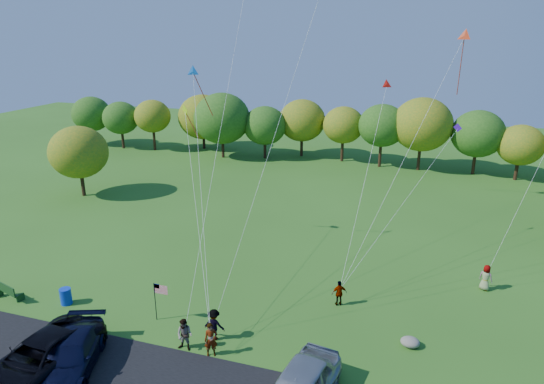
{
  "coord_description": "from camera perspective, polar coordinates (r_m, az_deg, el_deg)",
  "views": [
    {
      "loc": [
        9.77,
        -19.48,
        15.73
      ],
      "look_at": [
        1.52,
        6.0,
        6.67
      ],
      "focal_mm": 32.0,
      "sensor_mm": 36.0,
      "label": 1
    }
  ],
  "objects": [
    {
      "name": "flag_assembly",
      "position": [
        28.27,
        -13.22,
        -11.53
      ],
      "size": [
        0.87,
        0.56,
        2.33
      ],
      "color": "black",
      "rests_on": "ground"
    },
    {
      "name": "flyer_c",
      "position": [
        26.72,
        -6.82,
        -15.23
      ],
      "size": [
        1.14,
        0.67,
        1.76
      ],
      "primitive_type": "imported",
      "rotation": [
        0.0,
        0.0,
        3.16
      ],
      "color": "#4C4C59",
      "rests_on": "ground"
    },
    {
      "name": "ground",
      "position": [
        26.88,
        -7.37,
        -17.31
      ],
      "size": [
        140.0,
        140.0,
        0.0
      ],
      "primitive_type": "plane",
      "color": "#2E601B",
      "rests_on": "ground"
    },
    {
      "name": "trash_barrel",
      "position": [
        32.16,
        -23.09,
        -11.22
      ],
      "size": [
        0.67,
        0.67,
        1.0
      ],
      "primitive_type": "cylinder",
      "color": "#0D34C4",
      "rests_on": "ground"
    },
    {
      "name": "park_bench",
      "position": [
        34.1,
        -28.71,
        -10.19
      ],
      "size": [
        1.93,
        0.83,
        1.09
      ],
      "rotation": [
        0.0,
        0.0,
        -0.28
      ],
      "color": "#163E17",
      "rests_on": "ground"
    },
    {
      "name": "flyer_a",
      "position": [
        25.58,
        -7.2,
        -16.87
      ],
      "size": [
        0.79,
        0.7,
        1.83
      ],
      "primitive_type": "imported",
      "rotation": [
        0.0,
        0.0,
        0.49
      ],
      "color": "#4C4C59",
      "rests_on": "ground"
    },
    {
      "name": "flyer_b",
      "position": [
        26.17,
        -10.24,
        -16.21
      ],
      "size": [
        0.87,
        0.68,
        1.77
      ],
      "primitive_type": "imported",
      "rotation": [
        0.0,
        0.0,
        -0.02
      ],
      "color": "#4C4C59",
      "rests_on": "ground"
    },
    {
      "name": "treeline",
      "position": [
        57.42,
        7.83,
        7.47
      ],
      "size": [
        76.85,
        27.51,
        8.38
      ],
      "color": "#382014",
      "rests_on": "ground"
    },
    {
      "name": "flyer_e",
      "position": [
        33.77,
        23.84,
        -9.2
      ],
      "size": [
        0.98,
        0.85,
        1.69
      ],
      "primitive_type": "imported",
      "rotation": [
        0.0,
        0.0,
        2.68
      ],
      "color": "#4C4C59",
      "rests_on": "ground"
    },
    {
      "name": "flyer_d",
      "position": [
        29.69,
        7.93,
        -11.71
      ],
      "size": [
        1.01,
        0.78,
        1.59
      ],
      "primitive_type": "imported",
      "rotation": [
        0.0,
        0.0,
        3.63
      ],
      "color": "#4C4C59",
      "rests_on": "ground"
    },
    {
      "name": "minivan_dark",
      "position": [
        26.53,
        -25.67,
        -17.23
      ],
      "size": [
        3.45,
        6.72,
        1.81
      ],
      "primitive_type": "imported",
      "rotation": [
        0.0,
        0.0,
        -0.07
      ],
      "color": "black",
      "rests_on": "asphalt_lane"
    },
    {
      "name": "boulder_far",
      "position": [
        27.33,
        15.94,
        -16.61
      ],
      "size": [
        0.99,
        0.83,
        0.52
      ],
      "primitive_type": "ellipsoid",
      "color": "gray",
      "rests_on": "ground"
    },
    {
      "name": "boulder_near",
      "position": [
        24.93,
        6.67,
        -19.72
      ],
      "size": [
        1.17,
        0.92,
        0.58
      ],
      "primitive_type": "ellipsoid",
      "color": "slate",
      "rests_on": "ground"
    },
    {
      "name": "minivan_navy",
      "position": [
        26.3,
        -22.54,
        -17.33
      ],
      "size": [
        4.13,
        6.06,
        1.63
      ],
      "primitive_type": "imported",
      "rotation": [
        0.0,
        0.0,
        0.36
      ],
      "color": "black",
      "rests_on": "asphalt_lane"
    }
  ]
}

